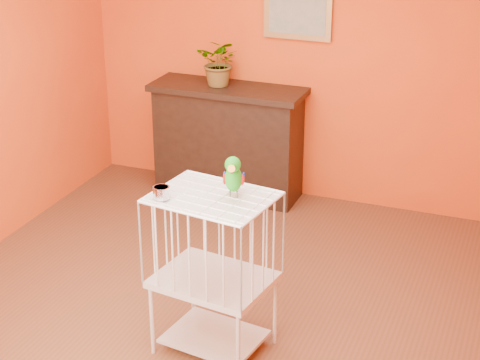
% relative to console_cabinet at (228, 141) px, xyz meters
% --- Properties ---
extents(ground, '(4.50, 4.50, 0.00)m').
position_rel_console_cabinet_xyz_m(ground, '(0.58, -2.00, -0.53)').
color(ground, brown).
rests_on(ground, ground).
extents(room_shell, '(4.50, 4.50, 4.50)m').
position_rel_console_cabinet_xyz_m(room_shell, '(0.58, -2.00, 1.05)').
color(room_shell, '#D84F14').
rests_on(room_shell, ground).
extents(console_cabinet, '(1.43, 0.51, 1.06)m').
position_rel_console_cabinet_xyz_m(console_cabinet, '(0.00, 0.00, 0.00)').
color(console_cabinet, black).
rests_on(console_cabinet, ground).
extents(potted_plant, '(0.41, 0.45, 0.34)m').
position_rel_console_cabinet_xyz_m(potted_plant, '(-0.07, 0.02, 0.70)').
color(potted_plant, '#26722D').
rests_on(potted_plant, console_cabinet).
extents(framed_picture, '(0.62, 0.04, 0.50)m').
position_rel_console_cabinet_xyz_m(framed_picture, '(0.58, 0.22, 1.22)').
color(framed_picture, '#A17439').
rests_on(framed_picture, room_shell).
extents(birdcage, '(0.79, 0.65, 1.11)m').
position_rel_console_cabinet_xyz_m(birdcage, '(0.88, -2.39, 0.05)').
color(birdcage, beige).
rests_on(birdcage, ground).
extents(feed_cup, '(0.10, 0.10, 0.07)m').
position_rel_console_cabinet_xyz_m(feed_cup, '(0.60, -2.53, 0.62)').
color(feed_cup, silver).
rests_on(feed_cup, birdcage).
extents(parrot, '(0.15, 0.25, 0.28)m').
position_rel_console_cabinet_xyz_m(parrot, '(1.00, -2.35, 0.72)').
color(parrot, '#59544C').
rests_on(parrot, birdcage).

